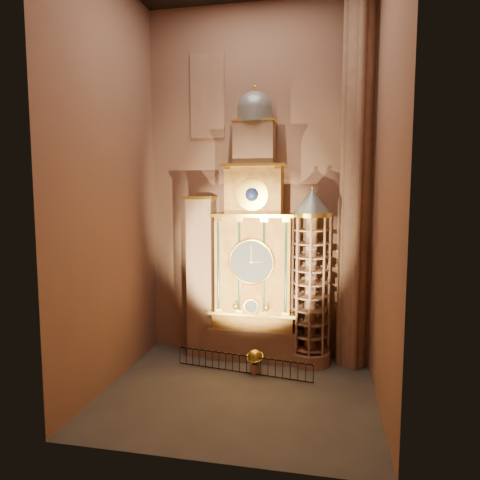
% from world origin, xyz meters
% --- Properties ---
extents(floor, '(14.00, 14.00, 0.00)m').
position_xyz_m(floor, '(0.00, 0.00, 0.00)').
color(floor, '#383330').
rests_on(floor, ground).
extents(wall_back, '(22.00, 0.00, 22.00)m').
position_xyz_m(wall_back, '(0.00, 6.00, 11.00)').
color(wall_back, '#8A5F4A').
rests_on(wall_back, floor).
extents(wall_left, '(0.00, 22.00, 22.00)m').
position_xyz_m(wall_left, '(-7.00, 0.00, 11.00)').
color(wall_left, '#8A5F4A').
rests_on(wall_left, floor).
extents(wall_right, '(0.00, 22.00, 22.00)m').
position_xyz_m(wall_right, '(7.00, 0.00, 11.00)').
color(wall_right, '#8A5F4A').
rests_on(wall_right, floor).
extents(astronomical_clock, '(5.60, 2.41, 16.70)m').
position_xyz_m(astronomical_clock, '(0.00, 4.96, 6.68)').
color(astronomical_clock, '#8C634C').
rests_on(astronomical_clock, floor).
extents(portrait_tower, '(1.80, 1.60, 10.20)m').
position_xyz_m(portrait_tower, '(-3.40, 4.98, 5.15)').
color(portrait_tower, '#8C634C').
rests_on(portrait_tower, floor).
extents(stair_turret, '(2.50, 2.50, 10.80)m').
position_xyz_m(stair_turret, '(3.50, 4.70, 5.27)').
color(stair_turret, '#8C634C').
rests_on(stair_turret, floor).
extents(gothic_pier, '(2.04, 2.04, 22.00)m').
position_xyz_m(gothic_pier, '(6.10, 5.00, 11.00)').
color(gothic_pier, '#8C634C').
rests_on(gothic_pier, floor).
extents(stained_glass_window, '(2.20, 0.14, 5.20)m').
position_xyz_m(stained_glass_window, '(-3.20, 5.92, 16.50)').
color(stained_glass_window, navy).
rests_on(stained_glass_window, wall_back).
extents(celestial_globe, '(1.14, 1.10, 1.44)m').
position_xyz_m(celestial_globe, '(0.47, 2.46, 0.86)').
color(celestial_globe, '#8C634C').
rests_on(celestial_globe, floor).
extents(iron_railing, '(8.06, 1.26, 1.05)m').
position_xyz_m(iron_railing, '(-0.20, 2.34, 0.57)').
color(iron_railing, black).
rests_on(iron_railing, floor).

